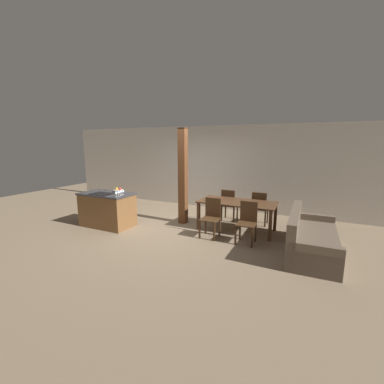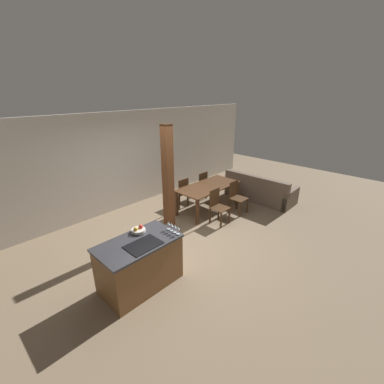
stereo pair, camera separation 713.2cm
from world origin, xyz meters
name	(u,v)px [view 1 (the left image)]	position (x,y,z in m)	size (l,w,h in m)	color
ground_plane	(168,227)	(0.00, 0.00, 0.00)	(16.00, 16.00, 0.00)	#847056
wall_back	(206,167)	(0.00, 2.52, 1.35)	(11.20, 0.08, 2.70)	silver
kitchen_island	(107,209)	(-1.49, -0.56, 0.44)	(1.37, 0.79, 0.89)	brown
fruit_bowl	(118,190)	(-1.31, -0.31, 0.93)	(0.25, 0.25, 0.11)	silver
wine_glass_near	(116,192)	(-0.88, -0.87, 1.00)	(0.07, 0.07, 0.15)	silver
wine_glass_middle	(118,192)	(-0.88, -0.79, 1.00)	(0.07, 0.07, 0.15)	silver
wine_glass_far	(121,191)	(-0.88, -0.71, 1.00)	(0.07, 0.07, 0.15)	silver
wine_glass_end	(123,191)	(-0.88, -0.63, 1.00)	(0.07, 0.07, 0.15)	silver
dining_table	(237,205)	(1.66, 0.57, 0.64)	(1.87, 0.90, 0.73)	#51331E
dining_chair_near_left	(211,217)	(1.24, -0.10, 0.47)	(0.40, 0.40, 0.89)	#472D19
dining_chair_near_right	(247,222)	(2.08, -0.10, 0.47)	(0.40, 0.40, 0.89)	#472D19
dining_chair_far_left	(229,204)	(1.24, 1.25, 0.47)	(0.40, 0.40, 0.89)	#472D19
dining_chair_far_right	(260,208)	(2.08, 1.25, 0.47)	(0.40, 0.40, 0.89)	#472D19
couch	(310,240)	(3.34, -0.10, 0.27)	(0.91, 2.11, 0.83)	brown
timber_post	(183,177)	(0.16, 0.55, 1.27)	(0.20, 0.20, 2.54)	brown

